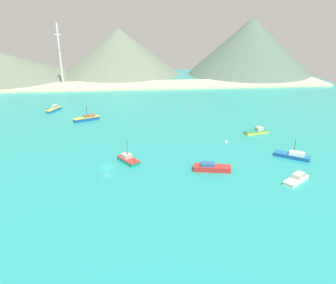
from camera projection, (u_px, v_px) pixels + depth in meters
ground at (113, 132)px, 119.24m from camera, size 260.00×280.00×0.50m
fishing_boat_1 at (297, 179)px, 83.48m from camera, size 8.22×7.04×2.03m
fishing_boat_2 at (128, 159)px, 94.57m from camera, size 6.81×7.91×6.37m
fishing_boat_3 at (54, 109)px, 144.40m from camera, size 5.48×8.55×2.59m
fishing_boat_4 at (293, 155)px, 97.18m from camera, size 9.78×8.12×5.55m
fishing_boat_5 at (87, 118)px, 131.43m from camera, size 10.22×6.52×5.60m
fishing_boat_6 at (211, 168)px, 89.34m from camera, size 10.44×4.77×2.27m
fishing_boat_7 at (257, 131)px, 117.42m from camera, size 9.21×4.67×2.21m
buoy_0 at (187, 110)px, 145.86m from camera, size 0.71×0.71×0.71m
buoy_1 at (226, 142)px, 109.24m from camera, size 1.06×1.06×1.06m
beach_strip at (121, 86)px, 193.15m from camera, size 247.00×24.18×1.20m
hill_west at (1, 65)px, 214.42m from camera, size 95.71×95.71×16.99m
hill_central at (119, 51)px, 228.47m from camera, size 81.77×81.77×30.97m
hill_east at (251, 46)px, 227.61m from camera, size 85.18×85.18×37.77m
radio_tower at (60, 55)px, 188.34m from camera, size 3.52×2.82×35.22m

